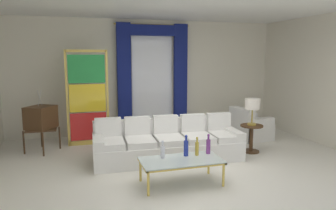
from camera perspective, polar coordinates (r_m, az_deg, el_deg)
ground_plane at (r=5.99m, az=2.92°, el=-11.25°), size 16.00×16.00×0.00m
wall_rear at (r=8.59m, az=-3.81°, el=5.11°), size 8.00×0.12×3.00m
wall_right at (r=8.11m, az=26.72°, el=3.97°), size 0.12×7.00×3.00m
ceiling_slab at (r=6.46m, az=0.67°, el=17.43°), size 8.00×7.60×0.04m
curtained_window at (r=8.44m, az=-2.76°, el=6.69°), size 2.00×0.17×2.70m
couch_white_long at (r=6.39m, az=-0.10°, el=-7.06°), size 2.96×1.06×0.86m
coffee_table at (r=5.16m, az=2.39°, el=-10.17°), size 1.30×0.66×0.41m
bottle_blue_decanter at (r=5.29m, az=3.28°, el=-7.64°), size 0.08×0.08×0.36m
bottle_crystal_tall at (r=5.34m, az=5.25°, el=-7.73°), size 0.06×0.06×0.32m
bottle_amber_squat at (r=5.45m, az=7.29°, el=-7.29°), size 0.07×0.07×0.34m
bottle_ruby_flask at (r=5.19m, az=-0.97°, el=-8.32°), size 0.07×0.07×0.29m
vintage_tv at (r=7.31m, az=-21.99°, el=-2.28°), size 0.74×0.77×1.35m
armchair_white at (r=8.14m, az=14.48°, el=-3.99°), size 0.91×0.90×0.80m
stained_glass_divider at (r=7.49m, az=-14.31°, el=0.90°), size 0.95×0.05×2.20m
peacock_figurine at (r=7.40m, az=-9.69°, el=-5.66°), size 0.44×0.60×0.50m
round_side_table at (r=7.04m, az=14.81°, el=-5.43°), size 0.48×0.48×0.59m
table_lamp_brass at (r=6.91m, az=15.03°, el=-0.02°), size 0.32×0.32×0.57m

